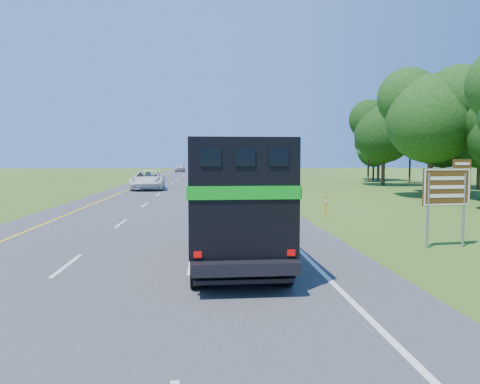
{
  "coord_description": "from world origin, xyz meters",
  "views": [
    {
      "loc": [
        2.28,
        -3.0,
        3.21
      ],
      "look_at": [
        4.04,
        20.69,
        1.49
      ],
      "focal_mm": 35.0,
      "sensor_mm": 36.0,
      "label": 1
    }
  ],
  "objects_px": {
    "horse_truck": "(232,198)",
    "exit_sign": "(447,190)",
    "white_suv": "(148,180)",
    "far_car": "(180,168)"
  },
  "relations": [
    {
      "from": "horse_truck",
      "to": "white_suv",
      "type": "bearing_deg",
      "value": 99.72
    },
    {
      "from": "far_car",
      "to": "exit_sign",
      "type": "xyz_separation_m",
      "value": [
        14.55,
        -94.07,
        1.14
      ]
    },
    {
      "from": "horse_truck",
      "to": "far_car",
      "type": "relative_size",
      "value": 1.61
    },
    {
      "from": "white_suv",
      "to": "exit_sign",
      "type": "distance_m",
      "value": 34.89
    },
    {
      "from": "white_suv",
      "to": "exit_sign",
      "type": "height_order",
      "value": "exit_sign"
    },
    {
      "from": "horse_truck",
      "to": "far_car",
      "type": "distance_m",
      "value": 96.15
    },
    {
      "from": "horse_truck",
      "to": "white_suv",
      "type": "relative_size",
      "value": 1.18
    },
    {
      "from": "white_suv",
      "to": "horse_truck",
      "type": "bearing_deg",
      "value": -82.24
    },
    {
      "from": "horse_truck",
      "to": "exit_sign",
      "type": "height_order",
      "value": "horse_truck"
    },
    {
      "from": "horse_truck",
      "to": "exit_sign",
      "type": "xyz_separation_m",
      "value": [
        7.82,
        1.85,
        0.07
      ]
    }
  ]
}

